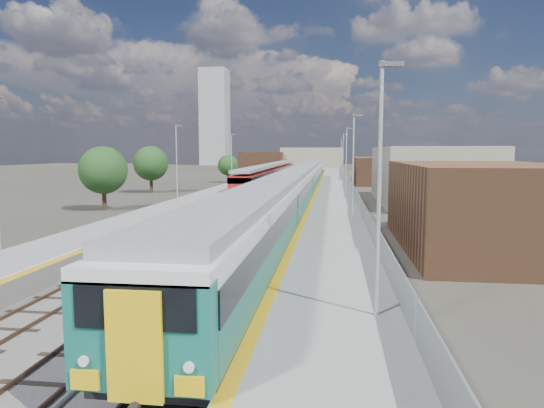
# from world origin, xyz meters

# --- Properties ---
(ground) EXTENTS (320.00, 320.00, 0.00)m
(ground) POSITION_xyz_m (0.00, 50.00, 0.00)
(ground) COLOR #47443A
(ground) RESTS_ON ground
(ballast_bed) EXTENTS (10.50, 155.00, 0.06)m
(ballast_bed) POSITION_xyz_m (-2.25, 52.50, 0.03)
(ballast_bed) COLOR #565451
(ballast_bed) RESTS_ON ground
(tracks) EXTENTS (8.96, 160.00, 0.17)m
(tracks) POSITION_xyz_m (-1.65, 54.18, 0.11)
(tracks) COLOR #4C3323
(tracks) RESTS_ON ground
(platform_right) EXTENTS (4.70, 155.00, 8.52)m
(platform_right) POSITION_xyz_m (5.28, 52.49, 0.54)
(platform_right) COLOR slate
(platform_right) RESTS_ON ground
(platform_left) EXTENTS (4.30, 155.00, 8.52)m
(platform_left) POSITION_xyz_m (-9.05, 52.49, 0.52)
(platform_left) COLOR slate
(platform_left) RESTS_ON ground
(buildings) EXTENTS (72.00, 185.50, 40.00)m
(buildings) POSITION_xyz_m (-18.12, 138.60, 10.70)
(buildings) COLOR brown
(buildings) RESTS_ON ground
(green_train) EXTENTS (3.08, 85.62, 3.39)m
(green_train) POSITION_xyz_m (1.50, 38.96, 2.39)
(green_train) COLOR black
(green_train) RESTS_ON ground
(red_train) EXTENTS (2.85, 57.80, 3.60)m
(red_train) POSITION_xyz_m (-5.50, 70.95, 2.13)
(red_train) COLOR black
(red_train) RESTS_ON ground
(tree_a) EXTENTS (4.74, 4.74, 6.43)m
(tree_a) POSITION_xyz_m (-17.50, 33.18, 4.05)
(tree_a) COLOR #382619
(tree_a) RESTS_ON ground
(tree_b) EXTENTS (4.91, 4.91, 6.66)m
(tree_b) POSITION_xyz_m (-20.60, 53.77, 4.19)
(tree_b) COLOR #382619
(tree_b) RESTS_ON ground
(tree_c) EXTENTS (3.85, 3.85, 5.22)m
(tree_c) POSITION_xyz_m (-14.43, 76.61, 3.28)
(tree_c) COLOR #382619
(tree_c) RESTS_ON ground
(tree_d) EXTENTS (4.33, 4.33, 5.87)m
(tree_d) POSITION_xyz_m (22.47, 59.78, 3.69)
(tree_d) COLOR #382619
(tree_d) RESTS_ON ground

